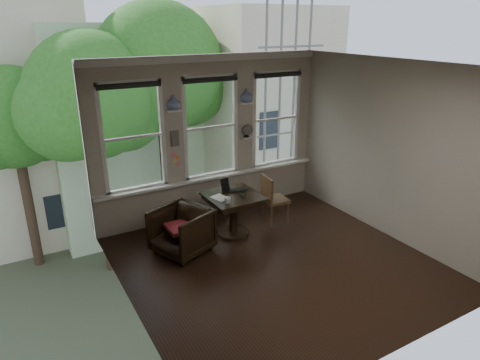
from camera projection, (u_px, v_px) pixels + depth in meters
ground at (276, 263)px, 6.66m from camera, size 4.50×4.50×0.00m
ceiling at (283, 65)px, 5.61m from camera, size 4.50×4.50×0.00m
wall_back at (210, 138)px, 7.96m from camera, size 4.50×0.00×4.50m
wall_front at (407, 237)px, 4.31m from camera, size 4.50×0.00×4.50m
wall_left at (123, 204)px, 5.09m from camera, size 0.00×4.50×4.50m
wall_right at (389, 150)px, 7.19m from camera, size 0.00×4.50×4.50m
window_left at (133, 137)px, 7.22m from camera, size 1.10×0.12×1.90m
window_center at (210, 127)px, 7.89m from camera, size 1.10×0.12×1.90m
window_right at (275, 119)px, 8.57m from camera, size 1.10×0.12×1.90m
shelf_left at (174, 110)px, 7.33m from camera, size 0.26×0.16×0.03m
shelf_right at (246, 103)px, 8.01m from camera, size 0.26×0.16×0.03m
intercom at (175, 138)px, 7.53m from camera, size 0.14×0.06×0.28m
sticky_notes at (176, 157)px, 7.66m from camera, size 0.16×0.01×0.24m
desk_fan at (247, 133)px, 8.19m from camera, size 0.20×0.20×0.24m
vase_left at (173, 102)px, 7.29m from camera, size 0.24×0.24×0.25m
vase_right at (246, 95)px, 7.96m from camera, size 0.24×0.24×0.25m
table at (233, 215)px, 7.43m from camera, size 0.90×0.90×0.75m
armchair_left at (182, 231)px, 6.85m from camera, size 1.07×1.06×0.76m
cushion_red at (181, 227)px, 6.83m from camera, size 0.45×0.45×0.06m
side_chair_right at (276, 199)px, 7.87m from camera, size 0.46×0.46×0.92m
laptop at (239, 191)px, 7.44m from camera, size 0.37×0.27×0.03m
mug at (227, 200)px, 6.95m from camera, size 0.13×0.13×0.10m
drinking_glass at (243, 195)px, 7.18m from camera, size 0.13×0.13×0.09m
tablet at (225, 185)px, 7.46m from camera, size 0.17×0.10×0.22m
papers at (220, 198)px, 7.19m from camera, size 0.29×0.34×0.00m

